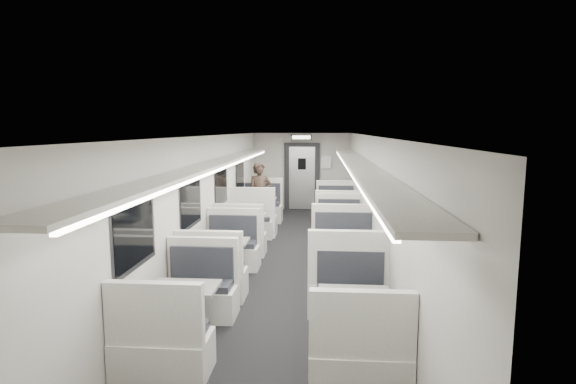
% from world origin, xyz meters
% --- Properties ---
extents(room, '(3.24, 12.24, 2.64)m').
position_xyz_m(room, '(0.00, 0.00, 1.20)').
color(room, black).
rests_on(room, ground).
extents(booth_left_a, '(1.09, 2.21, 1.18)m').
position_xyz_m(booth_left_a, '(-1.00, 3.19, 0.40)').
color(booth_left_a, silver).
rests_on(booth_left_a, room).
extents(booth_left_b, '(0.99, 2.00, 1.07)m').
position_xyz_m(booth_left_b, '(-1.00, 1.46, 0.36)').
color(booth_left_b, silver).
rests_on(booth_left_b, room).
extents(booth_left_c, '(0.99, 2.01, 1.07)m').
position_xyz_m(booth_left_c, '(-1.00, -0.91, 0.36)').
color(booth_left_c, silver).
rests_on(booth_left_c, room).
extents(booth_left_d, '(0.97, 1.97, 1.06)m').
position_xyz_m(booth_left_d, '(-1.00, -3.05, 0.35)').
color(booth_left_d, silver).
rests_on(booth_left_d, room).
extents(booth_right_a, '(1.05, 2.13, 1.14)m').
position_xyz_m(booth_right_a, '(1.00, 3.11, 0.38)').
color(booth_right_a, silver).
rests_on(booth_right_a, room).
extents(booth_right_b, '(1.03, 2.08, 1.11)m').
position_xyz_m(booth_right_b, '(1.00, 0.90, 0.37)').
color(booth_right_b, silver).
rests_on(booth_right_b, room).
extents(booth_right_c, '(1.11, 2.26, 1.21)m').
position_xyz_m(booth_right_c, '(1.00, -1.21, 0.40)').
color(booth_right_c, silver).
rests_on(booth_right_c, room).
extents(booth_right_d, '(0.98, 1.99, 1.06)m').
position_xyz_m(booth_right_d, '(1.00, -3.14, 0.36)').
color(booth_right_d, silver).
rests_on(booth_right_d, room).
extents(passenger, '(0.70, 0.55, 1.69)m').
position_xyz_m(passenger, '(-0.95, 3.20, 0.84)').
color(passenger, black).
rests_on(passenger, room).
extents(window_a, '(0.02, 1.18, 0.84)m').
position_xyz_m(window_a, '(-1.49, 3.40, 1.35)').
color(window_a, black).
rests_on(window_a, room).
extents(window_b, '(0.02, 1.18, 0.84)m').
position_xyz_m(window_b, '(-1.49, 1.20, 1.35)').
color(window_b, black).
rests_on(window_b, room).
extents(window_c, '(0.02, 1.18, 0.84)m').
position_xyz_m(window_c, '(-1.49, -1.00, 1.35)').
color(window_c, black).
rests_on(window_c, room).
extents(window_d, '(0.02, 1.18, 0.84)m').
position_xyz_m(window_d, '(-1.49, -3.20, 1.35)').
color(window_d, black).
rests_on(window_d, room).
extents(luggage_rack_left, '(0.46, 10.40, 0.09)m').
position_xyz_m(luggage_rack_left, '(-1.24, -0.30, 1.92)').
color(luggage_rack_left, silver).
rests_on(luggage_rack_left, room).
extents(luggage_rack_right, '(0.46, 10.40, 0.09)m').
position_xyz_m(luggage_rack_right, '(1.24, -0.30, 1.92)').
color(luggage_rack_right, silver).
rests_on(luggage_rack_right, room).
extents(vestibule_door, '(1.10, 0.13, 2.10)m').
position_xyz_m(vestibule_door, '(0.00, 5.93, 1.04)').
color(vestibule_door, black).
rests_on(vestibule_door, room).
extents(exit_sign, '(0.62, 0.12, 0.16)m').
position_xyz_m(exit_sign, '(0.00, 5.44, 2.28)').
color(exit_sign, black).
rests_on(exit_sign, room).
extents(wall_notice, '(0.32, 0.02, 0.40)m').
position_xyz_m(wall_notice, '(0.75, 5.92, 1.50)').
color(wall_notice, silver).
rests_on(wall_notice, room).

